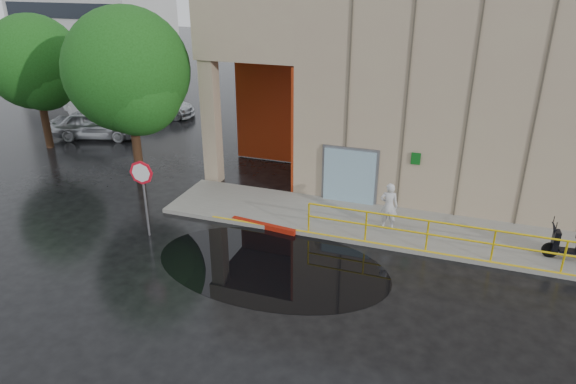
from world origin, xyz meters
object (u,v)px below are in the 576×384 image
(car_c, at_px, (155,106))
(red_curb, at_px, (263,226))
(car_b, at_px, (89,106))
(tree_near, at_px, (130,76))
(scooter, at_px, (576,238))
(stop_sign, at_px, (143,182))
(tree_far, at_px, (36,66))
(car_a, at_px, (96,124))
(person, at_px, (389,206))

(car_c, bearing_deg, red_curb, -147.91)
(car_b, xyz_separation_m, tree_near, (8.73, -7.62, 3.73))
(tree_near, bearing_deg, red_curb, -19.20)
(scooter, xyz_separation_m, stop_sign, (-12.96, -2.63, 1.04))
(red_curb, xyz_separation_m, car_b, (-15.00, 9.81, 0.57))
(tree_far, bearing_deg, tree_near, -18.82)
(car_b, bearing_deg, red_curb, -98.80)
(car_a, distance_m, car_c, 4.66)
(person, relative_size, car_b, 0.40)
(person, distance_m, red_curb, 4.27)
(tree_near, relative_size, tree_far, 1.10)
(person, height_order, stop_sign, stop_sign)
(red_curb, bearing_deg, person, 15.43)
(car_c, bearing_deg, scooter, -129.55)
(stop_sign, height_order, tree_far, tree_far)
(tree_near, bearing_deg, car_b, 138.86)
(scooter, relative_size, car_c, 0.36)
(car_b, bearing_deg, tree_near, -106.77)
(scooter, relative_size, tree_far, 0.26)
(person, relative_size, tree_near, 0.23)
(stop_sign, distance_m, red_curb, 4.24)
(car_a, bearing_deg, stop_sign, -150.93)
(car_c, bearing_deg, tree_far, 152.29)
(stop_sign, relative_size, car_c, 0.57)
(scooter, xyz_separation_m, tree_near, (-15.83, 1.30, 3.51))
(car_c, bearing_deg, car_a, 158.90)
(stop_sign, xyz_separation_m, red_curb, (3.40, 1.75, -1.83))
(person, height_order, red_curb, person)
(stop_sign, relative_size, car_b, 0.66)
(scooter, distance_m, car_c, 23.31)
(car_b, bearing_deg, car_c, -44.83)
(car_b, distance_m, tree_near, 12.17)
(car_c, relative_size, tree_far, 0.73)
(person, xyz_separation_m, tree_far, (-17.09, 3.39, 3.02))
(stop_sign, bearing_deg, tree_near, 143.22)
(tree_near, bearing_deg, car_a, 142.41)
(scooter, relative_size, stop_sign, 0.63)
(stop_sign, relative_size, tree_far, 0.42)
(car_a, bearing_deg, red_curb, -135.56)
(car_b, bearing_deg, scooter, -85.59)
(scooter, height_order, red_curb, scooter)
(person, height_order, tree_near, tree_near)
(scooter, bearing_deg, tree_far, 167.03)
(scooter, height_order, car_a, car_a)
(tree_near, height_order, tree_far, tree_near)
(car_b, bearing_deg, stop_sign, -110.52)
(tree_far, bearing_deg, person, -11.21)
(car_c, height_order, tree_far, tree_far)
(car_c, xyz_separation_m, tree_near, (5.08, -9.01, 3.72))
(car_c, xyz_separation_m, tree_far, (-1.72, -6.69, 3.31))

